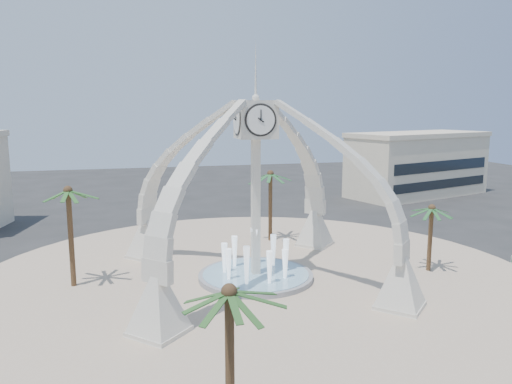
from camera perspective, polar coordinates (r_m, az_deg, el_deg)
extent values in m
plane|color=#282828|center=(35.35, -0.03, -9.93)|extent=(140.00, 140.00, 0.00)
cylinder|color=tan|center=(35.34, -0.03, -9.88)|extent=(40.00, 40.00, 0.06)
cube|color=beige|center=(34.04, -0.03, -2.13)|extent=(0.55, 0.55, 9.80)
cube|color=beige|center=(33.34, -0.03, 8.28)|extent=(2.50, 2.50, 2.50)
cone|color=beige|center=(33.43, -0.03, 13.86)|extent=(0.20, 0.20, 4.00)
cylinder|color=white|center=(32.10, 0.54, 8.23)|extent=(1.84, 0.04, 1.84)
pyramid|color=beige|center=(43.45, 6.74, -4.09)|extent=(3.80, 3.80, 3.20)
pyramid|color=beige|center=(40.69, -12.28, -5.18)|extent=(3.80, 3.80, 3.20)
pyramid|color=beige|center=(27.23, -11.11, -12.60)|extent=(3.80, 3.80, 3.20)
pyramid|color=beige|center=(31.21, 16.20, -9.89)|extent=(3.80, 3.80, 3.20)
cylinder|color=#959698|center=(35.29, -0.03, -9.62)|extent=(8.00, 8.00, 0.40)
cylinder|color=#86B1C9|center=(35.22, -0.03, -9.29)|extent=(7.40, 7.40, 0.04)
cone|color=white|center=(34.73, -0.03, -6.79)|extent=(0.60, 0.60, 3.20)
cube|color=beige|center=(71.82, 17.96, 2.84)|extent=(21.49, 13.79, 8.00)
cube|color=beige|center=(71.48, 18.14, 6.27)|extent=(21.87, 14.17, 0.60)
cylinder|color=brown|center=(38.49, 19.27, -5.09)|extent=(0.32, 0.32, 4.83)
cylinder|color=brown|center=(35.19, -20.39, -4.99)|extent=(0.35, 0.35, 6.64)
cylinder|color=brown|center=(44.48, 1.65, -1.72)|extent=(0.36, 0.36, 6.21)
cylinder|color=brown|center=(18.85, -3.01, -18.94)|extent=(0.35, 0.35, 5.58)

